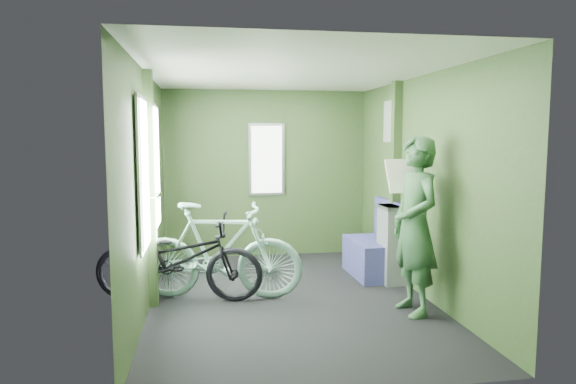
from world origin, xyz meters
The scene contains 6 objects.
room centered at (-0.04, 0.04, 1.44)m, with size 4.00×4.02×2.31m.
bicycle_black centered at (-1.12, 0.07, 0.00)m, with size 0.59×1.70×0.89m, color black.
bicycle_mint centered at (-0.73, 0.05, 0.00)m, with size 0.49×1.72×1.04m, color #84B9A8.
passenger centered at (1.09, -0.60, 0.84)m, with size 0.46×0.72×1.67m.
waste_box centered at (1.26, 0.40, 0.45)m, with size 0.26×0.37×0.89m, color slate.
bench_seat centered at (1.14, 0.72, 0.27)m, with size 0.50×0.88×0.91m.
Camera 1 is at (-0.83, -5.08, 1.67)m, focal length 32.00 mm.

